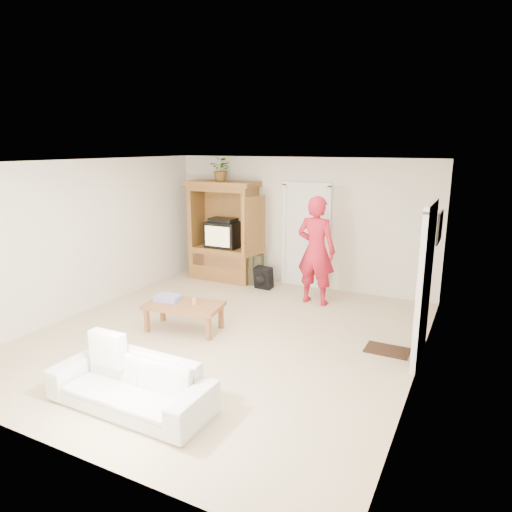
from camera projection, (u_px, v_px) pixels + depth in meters
The scene contains 19 objects.
floor at pixel (225, 336), 6.92m from camera, with size 6.00×6.00×0.00m, color tan.
ceiling at pixel (222, 162), 6.31m from camera, with size 6.00×6.00×0.00m, color white.
wall_back at pixel (300, 223), 9.21m from camera, with size 5.50×5.50×0.00m, color silver.
wall_front at pixel (49, 323), 4.01m from camera, with size 5.50×5.50×0.00m, color silver.
wall_left at pixel (86, 236), 7.82m from camera, with size 6.00×6.00×0.00m, color silver.
wall_right at pixel (423, 277), 5.41m from camera, with size 6.00×6.00×0.00m, color silver.
armoire at pixel (224, 238), 9.71m from camera, with size 1.82×1.14×2.10m.
door_back at pixel (306, 237), 9.19m from camera, with size 0.85×0.05×2.04m, color white.
doorway_right at pixel (425, 286), 6.00m from camera, with size 0.05×0.90×2.04m, color black.
framed_picture at pixel (440, 227), 6.99m from camera, with size 0.03×0.60×0.48m, color black.
doormat at pixel (387, 350), 6.43m from camera, with size 0.60×0.40×0.02m, color #382316.
plant at pixel (221, 169), 9.35m from camera, with size 0.44×0.38×0.48m, color #4C7238.
man at pixel (316, 251), 8.17m from camera, with size 0.72×0.47×1.97m, color red.
sofa at pixel (131, 384), 5.00m from camera, with size 1.87×0.73×0.55m, color silver.
coffee_table at pixel (184, 307), 7.07m from camera, with size 1.27×0.83×0.44m.
towel at pixel (168, 298), 7.18m from camera, with size 0.38×0.28×0.08m, color #C74284.
candle at pixel (194, 301), 7.02m from camera, with size 0.08×0.08×0.10m, color tan.
backpack_black at pixel (263, 278), 9.18m from camera, with size 0.35×0.21×0.43m, color black, non-canonical shape.
backpack_olive at pixel (255, 269), 9.46m from camera, with size 0.33×0.25×0.63m, color #47442B, non-canonical shape.
Camera 1 is at (3.33, -5.53, 2.82)m, focal length 32.00 mm.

